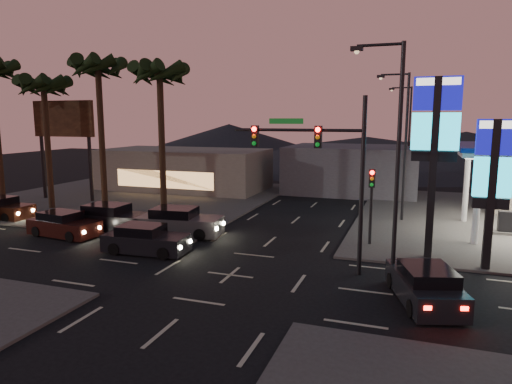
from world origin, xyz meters
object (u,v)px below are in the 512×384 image
at_px(car_lane_a_front, 145,240).
at_px(suv_station, 425,285).
at_px(car_lane_a_mid, 64,225).
at_px(car_lane_b_front, 179,222).
at_px(traffic_signal_mast, 323,159).
at_px(pylon_sign_short, 493,172).
at_px(pylon_sign_tall, 435,132).
at_px(car_lane_b_rear, 0,208).
at_px(car_lane_b_mid, 111,218).

xyz_separation_m(car_lane_a_front, suv_station, (13.83, -2.22, 0.01)).
height_order(car_lane_a_mid, car_lane_b_front, car_lane_b_front).
bearing_deg(traffic_signal_mast, pylon_sign_short, 19.13).
relative_size(pylon_sign_tall, suv_station, 1.86).
xyz_separation_m(pylon_sign_tall, car_lane_b_front, (-14.19, 0.12, -5.61)).
relative_size(pylon_sign_tall, car_lane_a_mid, 1.92).
relative_size(traffic_signal_mast, suv_station, 1.66).
bearing_deg(pylon_sign_short, car_lane_a_front, -170.73).
bearing_deg(car_lane_a_mid, pylon_sign_tall, 6.48).
bearing_deg(car_lane_b_rear, pylon_sign_short, -2.09).
distance_m(car_lane_a_mid, car_lane_b_rear, 8.18).
height_order(pylon_sign_tall, car_lane_a_front, pylon_sign_tall).
distance_m(car_lane_b_front, car_lane_b_rear, 14.26).
bearing_deg(car_lane_b_mid, suv_station, -17.06).
bearing_deg(car_lane_b_front, traffic_signal_mast, -21.04).
bearing_deg(pylon_sign_tall, car_lane_b_mid, -179.35).
relative_size(traffic_signal_mast, car_lane_a_mid, 1.71).
relative_size(car_lane_b_rear, suv_station, 0.99).
xyz_separation_m(pylon_sign_tall, car_lane_a_front, (-14.07, -3.71, -5.71)).
relative_size(car_lane_a_mid, car_lane_b_rear, 0.98).
xyz_separation_m(traffic_signal_mast, car_lane_b_rear, (-23.70, 3.64, -4.51)).
relative_size(pylon_sign_short, car_lane_a_mid, 1.50).
bearing_deg(pylon_sign_tall, pylon_sign_short, -21.80).
relative_size(pylon_sign_tall, car_lane_b_front, 1.68).
relative_size(car_lane_b_mid, car_lane_b_rear, 1.07).
bearing_deg(car_lane_a_mid, traffic_signal_mast, -4.20).
relative_size(car_lane_a_front, car_lane_b_rear, 0.97).
height_order(car_lane_a_mid, car_lane_b_rear, car_lane_b_rear).
height_order(car_lane_a_front, suv_station, suv_station).
bearing_deg(car_lane_b_rear, car_lane_b_mid, -2.04).
bearing_deg(car_lane_b_mid, car_lane_b_front, 4.07).
relative_size(traffic_signal_mast, car_lane_a_front, 1.72).
bearing_deg(car_lane_b_mid, traffic_signal_mast, -13.15).
relative_size(car_lane_b_front, car_lane_b_mid, 1.04).
distance_m(pylon_sign_short, car_lane_a_mid, 23.53).
distance_m(traffic_signal_mast, car_lane_b_front, 11.05).
height_order(pylon_sign_short, car_lane_b_front, pylon_sign_short).
height_order(car_lane_b_front, car_lane_b_mid, car_lane_b_front).
relative_size(traffic_signal_mast, car_lane_b_rear, 1.67).
bearing_deg(suv_station, car_lane_b_rear, 167.88).
bearing_deg(pylon_sign_short, car_lane_b_front, 176.16).
distance_m(car_lane_a_front, car_lane_a_mid, 6.72).
height_order(car_lane_b_mid, car_lane_b_rear, car_lane_b_mid).
distance_m(car_lane_a_front, car_lane_b_front, 3.83).
height_order(car_lane_a_front, car_lane_b_front, car_lane_b_front).
height_order(traffic_signal_mast, car_lane_b_rear, traffic_signal_mast).
bearing_deg(pylon_sign_tall, suv_station, -92.34).
height_order(car_lane_a_front, car_lane_b_rear, car_lane_b_rear).
xyz_separation_m(car_lane_b_front, car_lane_b_mid, (-4.67, -0.33, -0.01)).
bearing_deg(car_lane_b_rear, car_lane_a_mid, -17.61).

